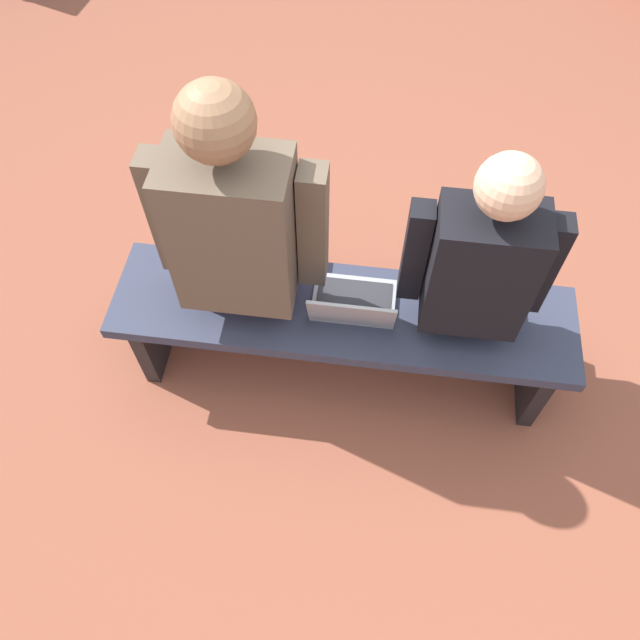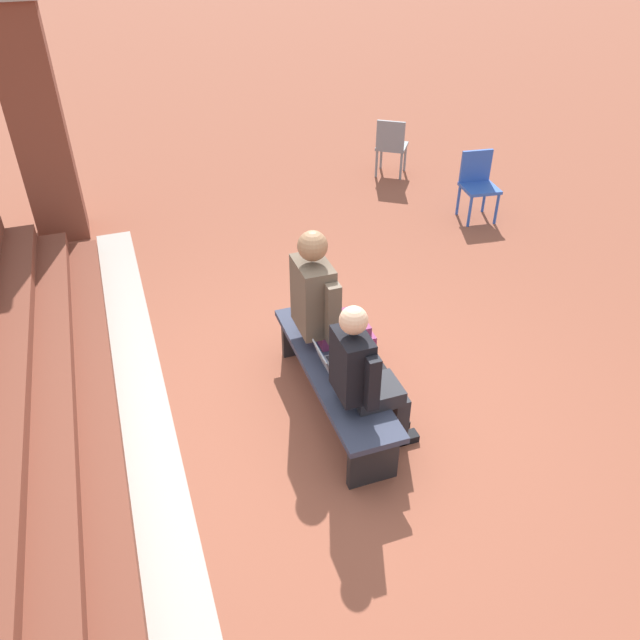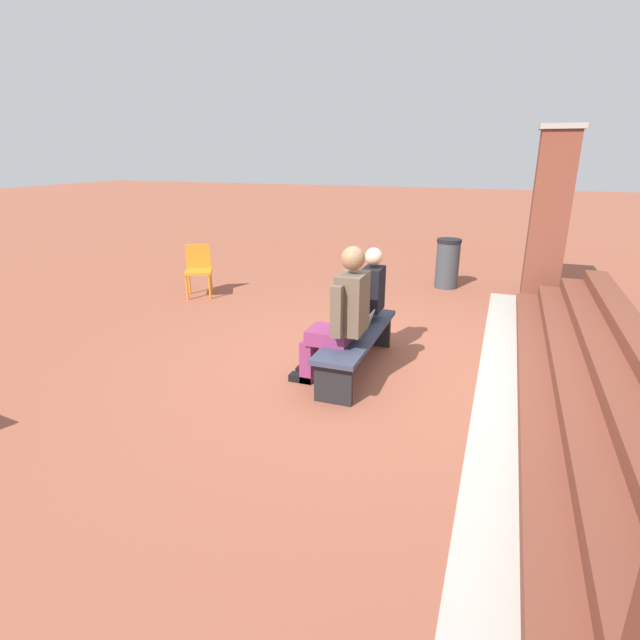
{
  "view_description": "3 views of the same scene",
  "coord_description": "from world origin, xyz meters",
  "px_view_note": "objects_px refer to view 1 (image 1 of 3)",
  "views": [
    {
      "loc": [
        -0.02,
        1.18,
        2.43
      ],
      "look_at": [
        0.12,
        0.12,
        0.82
      ],
      "focal_mm": 35.0,
      "sensor_mm": 36.0,
      "label": 1
    },
    {
      "loc": [
        -3.46,
        1.18,
        3.54
      ],
      "look_at": [
        0.22,
        -0.13,
        0.8
      ],
      "focal_mm": 35.0,
      "sensor_mm": 36.0,
      "label": 2
    },
    {
      "loc": [
        4.93,
        1.18,
        2.29
      ],
      "look_at": [
        0.38,
        -0.5,
        0.65
      ],
      "focal_mm": 28.0,
      "sensor_mm": 36.0,
      "label": 3
    }
  ],
  "objects_px": {
    "bench": "(342,322)",
    "person_adult": "(244,232)",
    "person_student": "(473,268)",
    "laptop": "(353,305)"
  },
  "relations": [
    {
      "from": "bench",
      "to": "laptop",
      "type": "distance_m",
      "value": 0.15
    },
    {
      "from": "person_student",
      "to": "laptop",
      "type": "bearing_deg",
      "value": 10.54
    },
    {
      "from": "bench",
      "to": "person_adult",
      "type": "distance_m",
      "value": 0.55
    },
    {
      "from": "person_student",
      "to": "person_adult",
      "type": "height_order",
      "value": "person_adult"
    },
    {
      "from": "person_student",
      "to": "bench",
      "type": "bearing_deg",
      "value": 8.15
    },
    {
      "from": "bench",
      "to": "person_adult",
      "type": "relative_size",
      "value": 1.25
    },
    {
      "from": "bench",
      "to": "person_student",
      "type": "xyz_separation_m",
      "value": [
        -0.45,
        -0.06,
        0.34
      ]
    },
    {
      "from": "person_student",
      "to": "person_adult",
      "type": "distance_m",
      "value": 0.82
    },
    {
      "from": "bench",
      "to": "laptop",
      "type": "xyz_separation_m",
      "value": [
        -0.04,
        0.01,
        0.15
      ]
    },
    {
      "from": "bench",
      "to": "person_adult",
      "type": "xyz_separation_m",
      "value": [
        0.37,
        -0.07,
        0.4
      ]
    }
  ]
}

